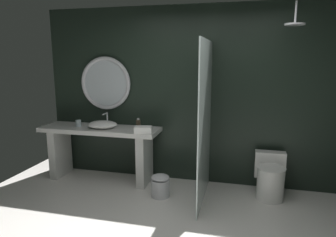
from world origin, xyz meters
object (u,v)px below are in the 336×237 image
rain_shower_head (295,23)px  folded_hand_towel (143,130)px  toilet (270,177)px  tumbler_cup (78,123)px  soap_dispenser (138,124)px  vessel_sink (103,124)px  round_wall_mirror (106,83)px  waste_bin (160,186)px

rain_shower_head → folded_hand_towel: rain_shower_head is taller
rain_shower_head → toilet: size_ratio=0.46×
tumbler_cup → soap_dispenser: 0.95m
vessel_sink → tumbler_cup: size_ratio=4.29×
tumbler_cup → toilet: tumbler_cup is taller
soap_dispenser → round_wall_mirror: 0.86m
waste_bin → folded_hand_towel: bearing=145.9°
soap_dispenser → waste_bin: soap_dispenser is taller
soap_dispenser → toilet: bearing=-2.3°
tumbler_cup → toilet: 2.90m
round_wall_mirror → rain_shower_head: rain_shower_head is taller
soap_dispenser → waste_bin: bearing=-43.1°
tumbler_cup → soap_dispenser: size_ratio=0.63×
round_wall_mirror → vessel_sink: bearing=-77.5°
rain_shower_head → soap_dispenser: bearing=173.5°
waste_bin → rain_shower_head: bearing=6.9°
soap_dispenser → folded_hand_towel: soap_dispenser is taller
vessel_sink → round_wall_mirror: 0.66m
vessel_sink → round_wall_mirror: bearing=102.5°
soap_dispenser → folded_hand_towel: size_ratio=0.67×
waste_bin → folded_hand_towel: 0.80m
round_wall_mirror → toilet: bearing=-6.6°
tumbler_cup → rain_shower_head: (2.98, -0.17, 1.38)m
soap_dispenser → rain_shower_head: (2.03, -0.23, 1.36)m
vessel_sink → folded_hand_towel: (0.69, -0.15, -0.01)m
round_wall_mirror → folded_hand_towel: 1.05m
rain_shower_head → waste_bin: size_ratio=0.87×
soap_dispenser → round_wall_mirror: size_ratio=0.20×
tumbler_cup → rain_shower_head: bearing=-3.2°
rain_shower_head → toilet: (-0.14, 0.15, -1.98)m
soap_dispenser → waste_bin: 0.96m
soap_dispenser → rain_shower_head: rain_shower_head is taller
round_wall_mirror → waste_bin: size_ratio=2.65×
toilet → round_wall_mirror: bearing=173.4°
soap_dispenser → round_wall_mirror: (-0.60, 0.21, 0.57)m
tumbler_cup → waste_bin: bearing=-14.4°
vessel_sink → round_wall_mirror: round_wall_mirror is taller
tumbler_cup → rain_shower_head: rain_shower_head is taller
toilet → soap_dispenser: bearing=177.7°
vessel_sink → waste_bin: 1.28m
toilet → waste_bin: toilet is taller
rain_shower_head → tumbler_cup: bearing=176.8°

